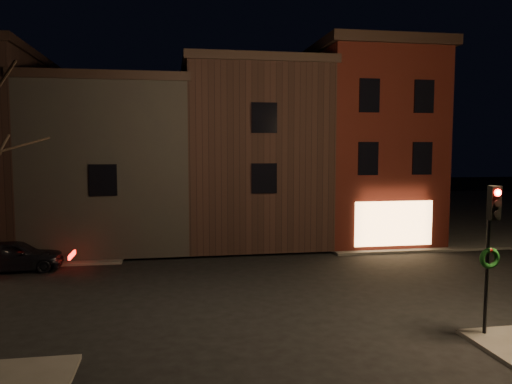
# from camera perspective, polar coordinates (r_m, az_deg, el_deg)

# --- Properties ---
(ground) EXTENTS (120.00, 120.00, 0.00)m
(ground) POSITION_cam_1_polar(r_m,az_deg,el_deg) (18.34, -0.60, -11.24)
(ground) COLOR black
(ground) RESTS_ON ground
(sidewalk_far_right) EXTENTS (30.00, 30.00, 0.12)m
(sidewalk_far_right) POSITION_cam_1_polar(r_m,az_deg,el_deg) (44.05, 21.57, -1.85)
(sidewalk_far_right) COLOR #2D2B28
(sidewalk_far_right) RESTS_ON ground
(corner_building) EXTENTS (6.50, 8.50, 10.50)m
(corner_building) POSITION_cam_1_polar(r_m,az_deg,el_deg) (28.92, 12.26, 5.50)
(corner_building) COLOR #40100B
(corner_building) RESTS_ON ground
(row_building_a) EXTENTS (7.30, 10.30, 9.40)m
(row_building_a) POSITION_cam_1_polar(r_m,az_deg,el_deg) (28.19, -0.95, 4.48)
(row_building_a) COLOR black
(row_building_a) RESTS_ON ground
(row_building_b) EXTENTS (7.80, 10.30, 8.40)m
(row_building_b) POSITION_cam_1_polar(r_m,az_deg,el_deg) (28.04, -15.78, 3.26)
(row_building_b) COLOR black
(row_building_b) RESTS_ON ground
(traffic_signal) EXTENTS (0.58, 0.38, 4.05)m
(traffic_signal) POSITION_cam_1_polar(r_m,az_deg,el_deg) (14.70, 25.26, -4.63)
(traffic_signal) COLOR black
(traffic_signal) RESTS_ON sidewalk_near_right
(parked_car_a) EXTENTS (3.99, 1.85, 1.32)m
(parked_car_a) POSITION_cam_1_polar(r_m,az_deg,el_deg) (23.27, -25.93, -6.55)
(parked_car_a) COLOR black
(parked_car_a) RESTS_ON ground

